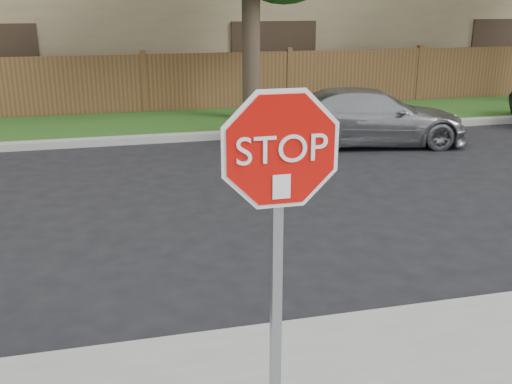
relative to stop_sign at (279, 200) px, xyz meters
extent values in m
plane|color=black|center=(0.03, 1.48, -1.83)|extent=(90.00, 90.00, 0.00)
cube|color=gray|center=(0.03, 9.63, -1.75)|extent=(70.00, 0.30, 0.15)
cube|color=#1E4714|center=(0.03, 11.28, -1.77)|extent=(70.00, 3.00, 0.12)
cube|color=brown|center=(0.03, 12.88, -1.03)|extent=(70.00, 0.12, 1.60)
cylinder|color=#382B21|center=(2.53, 11.18, 0.13)|extent=(0.44, 0.44, 3.92)
cube|color=gray|center=(0.00, 0.05, -0.58)|extent=(0.07, 0.06, 2.30)
cylinder|color=white|center=(0.00, -0.02, 0.32)|extent=(1.01, 0.02, 1.01)
cylinder|color=#B50B06|center=(0.00, -0.03, 0.32)|extent=(0.93, 0.02, 0.93)
cube|color=white|center=(0.00, -0.05, 0.10)|extent=(0.11, 0.00, 0.15)
imported|color=#9B9DA1|center=(4.45, 8.33, -1.24)|extent=(4.29, 2.31, 1.18)
camera|label=1|loc=(-0.97, -3.29, 1.17)|focal=42.00mm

